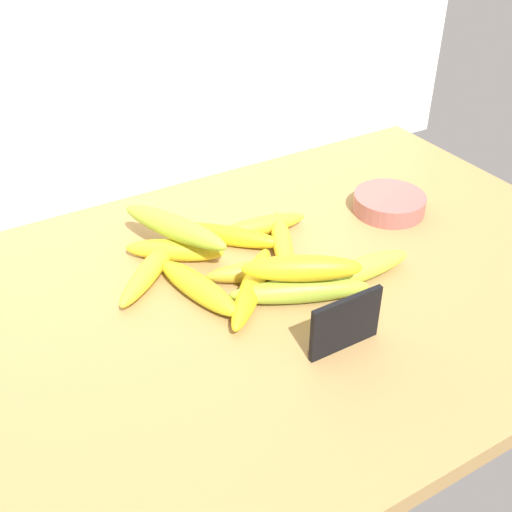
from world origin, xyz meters
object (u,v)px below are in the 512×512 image
Objects in this scene: banana_5 at (175,250)px; fruit_bowl at (389,203)px; banana_0 at (257,227)px; banana_6 at (198,288)px; banana_11 at (302,268)px; banana_8 at (300,291)px; banana_3 at (282,243)px; banana_2 at (226,235)px; banana_4 at (253,288)px; banana_7 at (357,271)px; banana_1 at (264,270)px; chalkboard_sign at (345,325)px; banana_9 at (151,269)px; banana_10 at (174,227)px.

fruit_bowl is at bearing -8.32° from banana_5.
banana_6 is (-16.23, -10.42, 0.27)cm from banana_0.
banana_6 is at bearing 148.42° from banana_11.
banana_8 reaches higher than banana_0.
banana_3 is at bearing -78.52° from banana_0.
banana_2 is 1.12× the size of banana_11.
banana_2 is at bearing 96.07° from banana_8.
banana_4 is (-9.15, -14.31, 0.01)cm from banana_0.
banana_7 is at bearing -70.69° from banana_0.
banana_5 is 29.31cm from banana_7.
banana_1 is at bearing 39.05° from banana_4.
banana_1 is 0.91× the size of banana_2.
chalkboard_sign is 0.57× the size of banana_9.
banana_8 is at bearing -44.54° from banana_9.
banana_2 is 14.96cm from banana_9.
banana_9 is at bearing 148.77° from banana_1.
fruit_bowl is 0.72× the size of banana_1.
banana_0 is 6.30cm from banana_3.
banana_6 is 0.89× the size of banana_9.
banana_6 reaches higher than banana_3.
banana_6 is 0.88× the size of banana_7.
banana_0 and banana_9 have the same top height.
fruit_bowl is at bearing 25.14° from banana_8.
banana_3 is at bearing 38.03° from banana_4.
banana_8 is (0.42, 11.28, -2.00)cm from chalkboard_sign.
fruit_bowl is 31.17cm from banana_2.
banana_10 is (0.66, 0.92, 3.76)cm from banana_5.
banana_4 is 0.96× the size of banana_10.
banana_0 is 1.03× the size of banana_11.
banana_1 is (-30.37, -6.04, 0.02)cm from fruit_bowl.
banana_9 is 1.09× the size of banana_11.
banana_2 is 19.22cm from banana_8.
banana_2 is (-5.69, 0.45, -0.01)cm from banana_0.
banana_5 is (-5.91, 14.93, 0.07)cm from banana_4.
banana_8 is 1.09× the size of banana_9.
banana_3 is 0.92× the size of banana_8.
fruit_bowl is 0.73× the size of banana_11.
banana_3 is 13.21cm from banana_4.
banana_5 is 11.11cm from banana_6.
banana_7 reaches higher than banana_1.
banana_9 is at bearing 116.91° from banana_6.
banana_8 is at bearing -59.39° from banana_5.
fruit_bowl is 0.76× the size of banana_6.
banana_11 is (5.89, -4.08, 3.99)cm from banana_4.
banana_0 is 1.07× the size of banana_6.
banana_0 is 0.93× the size of banana_2.
banana_7 is (12.36, -19.49, 0.24)cm from banana_2.
banana_4 is at bearing -165.10° from fruit_bowl.
banana_9 is (-14.73, -2.62, 0.01)cm from banana_2.
banana_6 reaches higher than banana_4.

